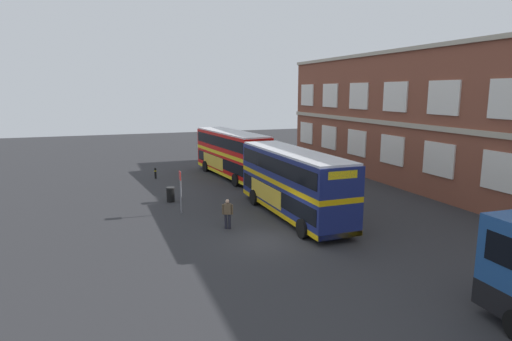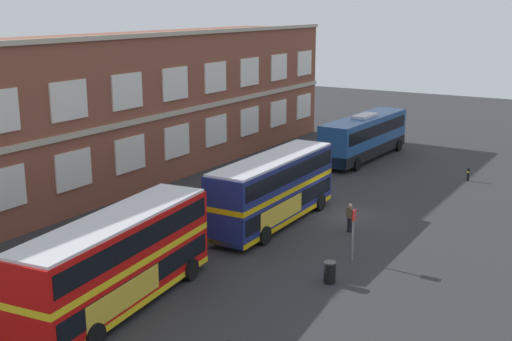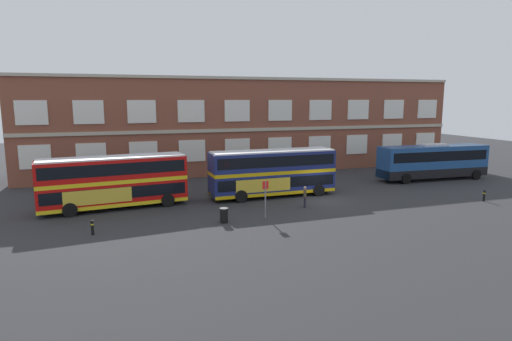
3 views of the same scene
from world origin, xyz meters
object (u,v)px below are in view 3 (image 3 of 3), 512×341
(bus_stand_flag, at_px, (265,196))
(station_litter_bin, at_px, (224,215))
(waiting_passenger, at_px, (305,196))
(safety_bollard_east, at_px, (484,195))
(touring_coach, at_px, (433,162))
(double_decker_near, at_px, (114,181))
(safety_bollard_west, at_px, (92,227))
(double_decker_middle, at_px, (273,172))

(bus_stand_flag, bearing_deg, station_litter_bin, -176.66)
(waiting_passenger, relative_size, safety_bollard_east, 1.79)
(touring_coach, height_order, waiting_passenger, touring_coach)
(double_decker_near, height_order, bus_stand_flag, double_decker_near)
(safety_bollard_west, bearing_deg, waiting_passenger, 7.47)
(double_decker_middle, bearing_deg, bus_stand_flag, -115.09)
(touring_coach, bearing_deg, double_decker_near, -176.59)
(touring_coach, relative_size, safety_bollard_west, 12.73)
(waiting_passenger, bearing_deg, double_decker_near, 162.27)
(double_decker_near, height_order, touring_coach, double_decker_near)
(bus_stand_flag, relative_size, safety_bollard_west, 2.84)
(double_decker_near, relative_size, station_litter_bin, 10.89)
(waiting_passenger, relative_size, station_litter_bin, 1.65)
(safety_bollard_east, bearing_deg, double_decker_near, 165.70)
(waiting_passenger, bearing_deg, station_litter_bin, -163.79)
(touring_coach, relative_size, station_litter_bin, 11.74)
(bus_stand_flag, bearing_deg, double_decker_near, 147.79)
(safety_bollard_east, bearing_deg, safety_bollard_west, 178.36)
(double_decker_near, distance_m, waiting_passenger, 14.93)
(waiting_passenger, distance_m, station_litter_bin, 7.40)
(double_decker_middle, relative_size, waiting_passenger, 6.50)
(touring_coach, distance_m, safety_bollard_west, 34.51)
(double_decker_near, bearing_deg, bus_stand_flag, -32.21)
(double_decker_middle, xyz_separation_m, safety_bollard_west, (-14.61, -6.52, -1.66))
(double_decker_middle, bearing_deg, station_litter_bin, -132.96)
(double_decker_middle, xyz_separation_m, station_litter_bin, (-6.08, -6.53, -1.63))
(bus_stand_flag, bearing_deg, waiting_passenger, 25.26)
(double_decker_near, relative_size, waiting_passenger, 6.60)
(touring_coach, relative_size, waiting_passenger, 7.11)
(double_decker_near, bearing_deg, double_decker_middle, -0.28)
(double_decker_middle, bearing_deg, double_decker_near, 179.72)
(station_litter_bin, bearing_deg, touring_coach, 18.85)
(double_decker_middle, relative_size, safety_bollard_east, 11.62)
(waiting_passenger, bearing_deg, safety_bollard_east, -10.97)
(waiting_passenger, xyz_separation_m, safety_bollard_west, (-15.62, -2.05, -0.44))
(double_decker_middle, bearing_deg, touring_coach, 5.98)
(double_decker_middle, distance_m, touring_coach, 18.92)
(station_litter_bin, xyz_separation_m, safety_bollard_west, (-8.52, 0.02, -0.03))
(double_decker_near, bearing_deg, safety_bollard_east, -14.30)
(waiting_passenger, distance_m, safety_bollard_west, 15.76)
(station_litter_bin, bearing_deg, safety_bollard_west, 179.89)
(double_decker_near, xyz_separation_m, station_litter_bin, (7.07, -6.60, -1.63))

